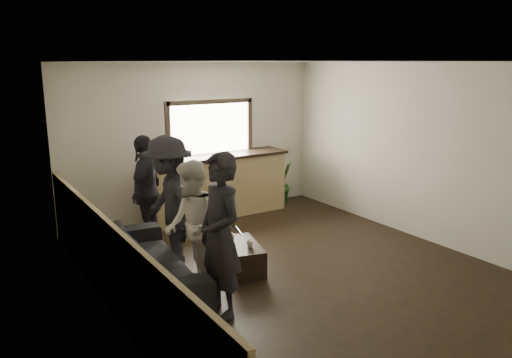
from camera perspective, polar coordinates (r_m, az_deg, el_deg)
ground at (r=7.10m, az=3.93°, el=-10.00°), size 5.00×6.00×0.01m
room_shell at (r=6.25m, az=-1.31°, el=0.98°), size 5.01×6.01×2.80m
bar_counter at (r=9.23m, az=-4.43°, el=-0.32°), size 2.70×0.68×2.13m
sofa at (r=6.51m, az=-12.25°, el=-9.23°), size 1.12×2.40×0.68m
coffee_table at (r=6.93m, az=-1.73°, el=-8.89°), size 0.67×0.94×0.38m
cup_a at (r=6.94m, az=-3.04°, el=-6.71°), size 0.16×0.16×0.11m
cup_b at (r=6.72m, az=-0.69°, el=-7.45°), size 0.13×0.13×0.09m
potted_plant at (r=9.97m, az=2.97°, el=-0.49°), size 0.58×0.53×0.87m
person_a at (r=5.53m, az=-4.12°, el=-6.49°), size 0.49×0.68×1.87m
person_b at (r=6.18m, az=-7.35°, el=-5.47°), size 0.81×0.94×1.65m
person_c at (r=6.80m, az=-9.92°, el=-2.87°), size 0.76×1.24×1.86m
person_d at (r=7.86m, az=-12.44°, el=-1.30°), size 0.97×1.05×1.73m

